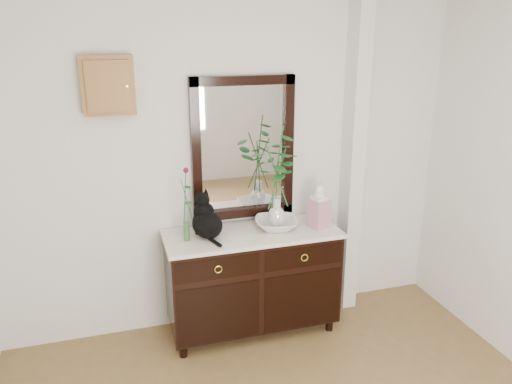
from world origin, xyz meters
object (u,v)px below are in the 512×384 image
object	(u,v)px
lotus_bowl	(276,224)
cat	(207,216)
ginger_jar	(319,205)
sideboard	(252,276)

from	to	relation	value
lotus_bowl	cat	bearing A→B (deg)	-179.62
lotus_bowl	ginger_jar	distance (m)	0.36
ginger_jar	sideboard	bearing A→B (deg)	173.70
sideboard	cat	xyz separation A→B (m)	(-0.34, 0.01, 0.54)
cat	ginger_jar	distance (m)	0.86
lotus_bowl	ginger_jar	bearing A→B (deg)	-11.71
cat	lotus_bowl	bearing A→B (deg)	-17.46
sideboard	lotus_bowl	world-z (taller)	lotus_bowl
cat	ginger_jar	bearing A→B (deg)	-22.02
sideboard	ginger_jar	xyz separation A→B (m)	(0.52, -0.06, 0.56)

